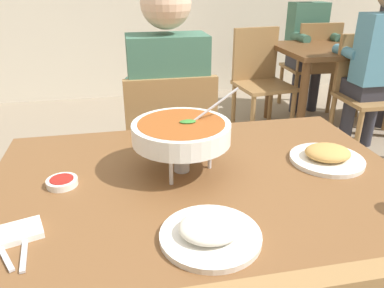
% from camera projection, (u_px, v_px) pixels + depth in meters
% --- Properties ---
extents(dining_table_main, '(1.26, 0.88, 0.74)m').
position_uv_depth(dining_table_main, '(201.00, 209.00, 1.18)').
color(dining_table_main, brown).
rests_on(dining_table_main, ground_plane).
extents(chair_diner_main, '(0.44, 0.44, 0.90)m').
position_uv_depth(chair_diner_main, '(170.00, 149.00, 1.88)').
color(chair_diner_main, olive).
rests_on(chair_diner_main, ground_plane).
extents(diner_main, '(0.40, 0.45, 1.31)m').
position_uv_depth(diner_main, '(167.00, 102.00, 1.81)').
color(diner_main, '#2D2D38').
rests_on(diner_main, ground_plane).
extents(curry_bowl, '(0.33, 0.30, 0.26)m').
position_uv_depth(curry_bowl, '(181.00, 133.00, 1.13)').
color(curry_bowl, silver).
rests_on(curry_bowl, dining_table_main).
extents(rice_plate, '(0.24, 0.24, 0.06)m').
position_uv_depth(rice_plate, '(211.00, 231.00, 0.87)').
color(rice_plate, white).
rests_on(rice_plate, dining_table_main).
extents(appetizer_plate, '(0.24, 0.24, 0.06)m').
position_uv_depth(appetizer_plate, '(327.00, 156.00, 1.23)').
color(appetizer_plate, white).
rests_on(appetizer_plate, dining_table_main).
extents(sauce_dish, '(0.09, 0.09, 0.02)m').
position_uv_depth(sauce_dish, '(62.00, 182.00, 1.10)').
color(sauce_dish, white).
rests_on(sauce_dish, dining_table_main).
extents(napkin_folded, '(0.14, 0.11, 0.02)m').
position_uv_depth(napkin_folded, '(15.00, 233.00, 0.88)').
color(napkin_folded, white).
rests_on(napkin_folded, dining_table_main).
extents(fork_utensil, '(0.09, 0.16, 0.01)m').
position_uv_depth(fork_utensil, '(1.00, 250.00, 0.84)').
color(fork_utensil, silver).
rests_on(fork_utensil, dining_table_main).
extents(spoon_utensil, '(0.03, 0.17, 0.01)m').
position_uv_depth(spoon_utensil, '(25.00, 247.00, 0.85)').
color(spoon_utensil, silver).
rests_on(spoon_utensil, dining_table_main).
extents(dining_table_far, '(1.00, 0.80, 0.74)m').
position_uv_depth(dining_table_far, '(334.00, 62.00, 3.30)').
color(dining_table_far, brown).
rests_on(dining_table_far, ground_plane).
extents(chair_bg_left, '(0.45, 0.45, 0.90)m').
position_uv_depth(chair_bg_left, '(366.00, 87.00, 2.94)').
color(chair_bg_left, olive).
rests_on(chair_bg_left, ground_plane).
extents(chair_bg_middle, '(0.45, 0.45, 0.90)m').
position_uv_depth(chair_bg_middle, '(312.00, 62.00, 3.76)').
color(chair_bg_middle, olive).
rests_on(chair_bg_middle, ground_plane).
extents(chair_bg_corner, '(0.49, 0.49, 0.90)m').
position_uv_depth(chair_bg_corner, '(259.00, 75.00, 3.28)').
color(chair_bg_corner, olive).
rests_on(chair_bg_corner, ground_plane).
extents(patron_bg_left, '(0.40, 0.45, 1.31)m').
position_uv_depth(patron_bg_left, '(378.00, 58.00, 2.77)').
color(patron_bg_left, '#2D2D38').
rests_on(patron_bg_left, ground_plane).
extents(patron_bg_middle, '(0.40, 0.45, 1.31)m').
position_uv_depth(patron_bg_middle, '(308.00, 37.00, 3.72)').
color(patron_bg_middle, '#2D2D38').
rests_on(patron_bg_middle, ground_plane).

